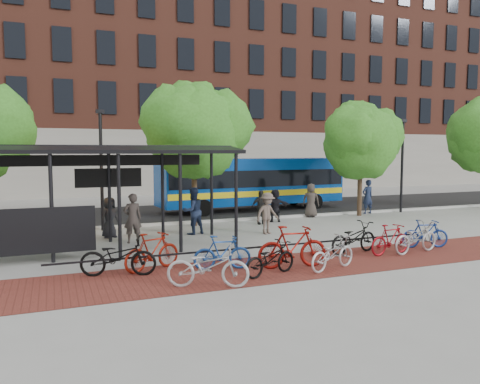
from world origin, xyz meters
name	(u,v)px	position (x,y,z in m)	size (l,w,h in m)	color
ground	(287,233)	(0.00, 0.00, 0.00)	(160.00, 160.00, 0.00)	#9E9E99
asphalt_street	(222,210)	(0.00, 8.00, 0.01)	(160.00, 8.00, 0.01)	black
curb	(249,219)	(0.00, 4.00, 0.06)	(160.00, 0.25, 0.12)	#B7B7B2
brick_strip	(306,265)	(-2.00, -5.00, 0.00)	(24.00, 3.00, 0.01)	maroon
bike_rack_rail	(254,262)	(-3.30, -4.10, 0.00)	(12.00, 0.05, 0.95)	black
building_brick	(255,84)	(10.00, 26.00, 10.00)	(55.00, 14.00, 20.00)	brown
bus_shelter	(78,163)	(-8.13, -0.48, 3.00)	(10.60, 3.07, 3.60)	black
tree_b	(196,127)	(-2.90, 3.35, 4.46)	(5.15, 4.20, 6.47)	#382619
tree_c	(362,138)	(6.09, 3.35, 4.05)	(4.66, 3.80, 5.92)	#382619
lamp_post_left	(101,166)	(-7.00, 3.60, 2.75)	(0.35, 0.20, 5.12)	black
lamp_post_right	(402,163)	(9.00, 3.60, 2.75)	(0.35, 0.20, 5.12)	black
bus	(253,181)	(1.73, 7.55, 1.70)	(11.12, 3.19, 2.96)	#083C94
bike_0	(118,257)	(-7.36, -4.20, 0.54)	(0.71, 2.04, 1.07)	black
bike_1	(152,251)	(-6.39, -3.94, 0.55)	(0.51, 1.82, 1.09)	maroon
bike_2	(208,266)	(-5.44, -6.13, 0.54)	(0.72, 2.06, 1.08)	#ADADAF
bike_3	(222,253)	(-4.52, -4.63, 0.50)	(0.47, 1.66, 1.00)	navy
bike_4	(270,259)	(-3.51, -5.69, 0.46)	(0.61, 1.76, 0.92)	black
bike_5	(292,247)	(-2.56, -5.19, 0.63)	(0.59, 2.08, 1.25)	maroon
bike_6	(332,253)	(-1.60, -5.80, 0.48)	(0.64, 1.83, 0.96)	#BDBDC0
bike_8	(354,238)	(0.23, -4.25, 0.53)	(0.70, 2.00, 1.05)	black
bike_9	(390,239)	(1.25, -4.84, 0.51)	(0.48, 1.69, 1.02)	maroon
bike_10	(416,238)	(2.19, -4.96, 0.52)	(0.69, 1.99, 1.05)	#A4A5A7
bike_11	(425,234)	(3.10, -4.43, 0.50)	(0.47, 1.67, 1.01)	navy
pedestrian_0	(110,217)	(-6.92, 1.71, 0.80)	(0.79, 0.51, 1.61)	black
pedestrian_1	(133,218)	(-6.25, 0.33, 0.92)	(0.67, 0.44, 1.84)	#38302C
pedestrian_2	(193,211)	(-3.67, 1.24, 0.96)	(0.93, 0.73, 1.92)	#1B2641
pedestrian_3	(267,213)	(-0.83, 0.18, 0.85)	(1.10, 0.63, 1.70)	brown
pedestrian_4	(261,207)	(-0.01, 2.64, 0.79)	(0.92, 0.38, 1.58)	black
pedestrian_5	(275,205)	(0.93, 3.03, 0.79)	(1.46, 0.47, 1.57)	black
pedestrian_6	(311,200)	(3.37, 3.80, 0.87)	(0.85, 0.55, 1.74)	#3F3732
pedestrian_7	(368,197)	(6.89, 3.80, 0.92)	(0.67, 0.44, 1.85)	#1D2845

